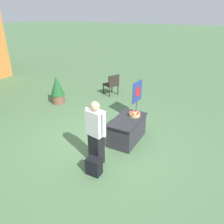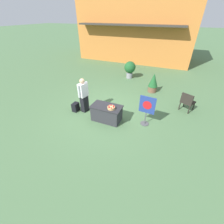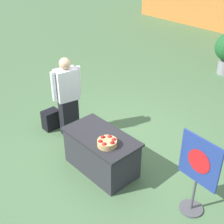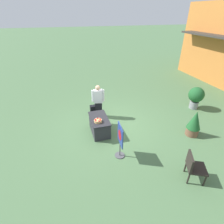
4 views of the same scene
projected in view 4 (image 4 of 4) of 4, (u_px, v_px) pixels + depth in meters
name	position (u px, v px, depth m)	size (l,w,h in m)	color
ground_plane	(110.00, 126.00, 8.08)	(120.00, 120.00, 0.00)	#4C7047
display_table	(99.00, 125.00, 7.50)	(1.32, 0.73, 0.71)	#2D2D33
apple_basket	(98.00, 121.00, 7.04)	(0.32, 0.32, 0.13)	tan
person_visitor	(98.00, 101.00, 8.38)	(0.34, 0.60, 1.65)	black
backpack	(94.00, 109.00, 9.00)	(0.24, 0.34, 0.42)	black
poster_board	(120.00, 140.00, 6.04)	(0.65, 0.36, 1.32)	#4C4C51
patio_chair	(194.00, 166.00, 5.29)	(0.73, 0.73, 0.94)	#28231E
potted_plant_far_right	(196.00, 96.00, 9.21)	(0.80, 0.80, 1.19)	gray
potted_plant_near_right	(194.00, 123.00, 7.21)	(0.56, 0.56, 1.13)	brown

